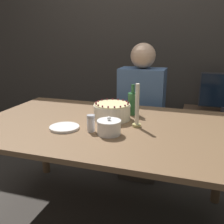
% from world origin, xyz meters
% --- Properties ---
extents(ground_plane, '(12.00, 12.00, 0.00)m').
position_xyz_m(ground_plane, '(0.00, 0.00, 0.00)').
color(ground_plane, '#3D3833').
extents(wall_behind, '(8.00, 0.05, 2.60)m').
position_xyz_m(wall_behind, '(0.00, 1.40, 1.30)').
color(wall_behind, '#38332D').
rests_on(wall_behind, ground_plane).
extents(dining_table, '(1.68, 1.08, 0.74)m').
position_xyz_m(dining_table, '(0.00, 0.00, 0.65)').
color(dining_table, brown).
rests_on(dining_table, ground_plane).
extents(cake, '(0.25, 0.25, 0.12)m').
position_xyz_m(cake, '(0.02, 0.12, 0.79)').
color(cake, '#EFE5CC').
rests_on(cake, dining_table).
extents(sugar_bowl, '(0.14, 0.14, 0.11)m').
position_xyz_m(sugar_bowl, '(0.09, -0.16, 0.78)').
color(sugar_bowl, white).
rests_on(sugar_bowl, dining_table).
extents(sugar_shaker, '(0.05, 0.05, 0.10)m').
position_xyz_m(sugar_shaker, '(-0.03, -0.15, 0.79)').
color(sugar_shaker, white).
rests_on(sugar_shaker, dining_table).
extents(plate_stack, '(0.19, 0.19, 0.02)m').
position_xyz_m(plate_stack, '(-0.20, -0.16, 0.75)').
color(plate_stack, white).
rests_on(plate_stack, dining_table).
extents(candle, '(0.06, 0.06, 0.28)m').
position_xyz_m(candle, '(0.22, 0.02, 0.85)').
color(candle, tan).
rests_on(candle, dining_table).
extents(bottle, '(0.07, 0.07, 0.22)m').
position_xyz_m(bottle, '(0.13, 0.27, 0.82)').
color(bottle, '#2D6638').
rests_on(bottle, dining_table).
extents(person_man_blue_shirt, '(0.40, 0.34, 1.24)m').
position_xyz_m(person_man_blue_shirt, '(0.10, 0.74, 0.54)').
color(person_man_blue_shirt, '#473D33').
rests_on(person_man_blue_shirt, ground_plane).
extents(side_cabinet, '(0.81, 0.41, 0.58)m').
position_xyz_m(side_cabinet, '(0.85, 1.15, 0.29)').
color(side_cabinet, '#4C3828').
rests_on(side_cabinet, ground_plane).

